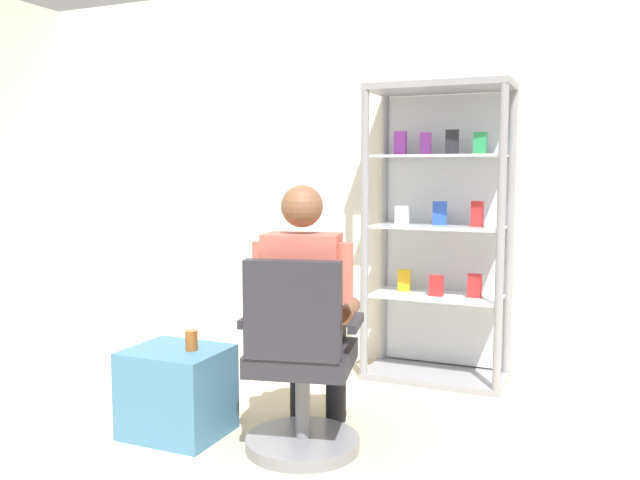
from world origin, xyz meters
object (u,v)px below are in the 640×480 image
(seated_shopkeeper, at_px, (307,302))
(storage_crate, at_px, (177,392))
(display_cabinet_main, at_px, (440,232))
(tea_glass, at_px, (191,340))
(office_chair, at_px, (300,374))

(seated_shopkeeper, xyz_separation_m, storage_crate, (-0.65, -0.19, -0.49))
(display_cabinet_main, xyz_separation_m, tea_glass, (-0.91, -1.50, -0.46))
(seated_shopkeeper, bearing_deg, office_chair, -77.02)
(office_chair, distance_m, tea_glass, 0.61)
(tea_glass, bearing_deg, office_chair, 2.33)
(office_chair, relative_size, storage_crate, 1.97)
(display_cabinet_main, relative_size, tea_glass, 18.43)
(office_chair, relative_size, tea_glass, 9.31)
(display_cabinet_main, xyz_separation_m, office_chair, (-0.31, -1.48, -0.57))
(office_chair, bearing_deg, tea_glass, -177.67)
(office_chair, distance_m, storage_crate, 0.71)
(storage_crate, bearing_deg, display_cabinet_main, 56.51)
(tea_glass, bearing_deg, storage_crate, -175.42)
(seated_shopkeeper, height_order, storage_crate, seated_shopkeeper)
(storage_crate, relative_size, tea_glass, 4.73)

